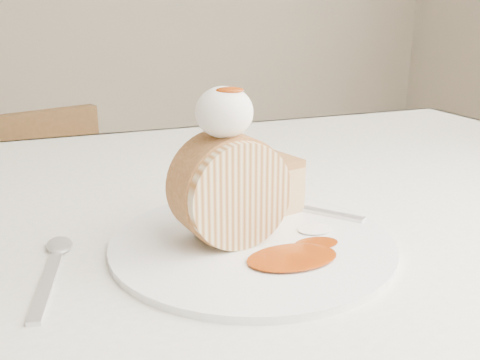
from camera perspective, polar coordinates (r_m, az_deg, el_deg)
name	(u,v)px	position (r m, az deg, el deg)	size (l,w,h in m)	color
table	(235,257)	(0.75, -0.58, -8.19)	(1.40, 0.90, 0.75)	white
chair_far	(17,246)	(1.40, -22.70, -6.51)	(0.47, 0.47, 0.78)	brown
plate	(252,243)	(0.57, 1.32, -6.72)	(0.30, 0.30, 0.01)	white
roulade_slice	(230,190)	(0.54, -1.09, -1.05)	(0.11, 0.11, 0.06)	beige
cake_chunk	(267,188)	(0.64, 2.91, -0.86)	(0.07, 0.06, 0.06)	#B37143
whipped_cream	(224,112)	(0.52, -1.70, 7.24)	(0.06, 0.06, 0.05)	white
caramel_drizzle	(229,83)	(0.51, -1.14, 10.27)	(0.03, 0.02, 0.01)	#8C2F05
caramel_pool	(292,257)	(0.52, 5.58, -8.19)	(0.09, 0.06, 0.00)	#8C2F05
fork	(312,210)	(0.64, 7.72, -3.21)	(0.02, 0.18, 0.00)	silver
spoon	(47,285)	(0.52, -19.94, -10.51)	(0.02, 0.16, 0.00)	silver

